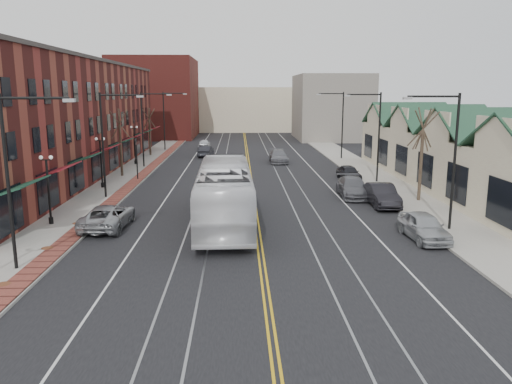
{
  "coord_description": "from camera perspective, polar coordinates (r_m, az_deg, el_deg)",
  "views": [
    {
      "loc": [
        -1.09,
        -22.44,
        8.25
      ],
      "look_at": [
        -0.03,
        8.35,
        2.0
      ],
      "focal_mm": 35.0,
      "sensor_mm": 36.0,
      "label": 1
    }
  ],
  "objects": [
    {
      "name": "manhole_near",
      "position": [
        24.2,
        -26.92,
        -9.36
      ],
      "size": [
        0.6,
        0.6,
        0.02
      ],
      "primitive_type": "cylinder",
      "color": "#592D19",
      "rests_on": "sidewalk_left"
    },
    {
      "name": "tree_left_near",
      "position": [
        50.0,
        -15.24,
        5.63
      ],
      "size": [
        1.78,
        1.37,
        6.48
      ],
      "color": "#382B21",
      "rests_on": "sidewalk_left"
    },
    {
      "name": "parked_suv",
      "position": [
        31.79,
        -16.59,
        -2.7
      ],
      "size": [
        2.63,
        5.37,
        1.47
      ],
      "primitive_type": "imported",
      "rotation": [
        0.0,
        0.0,
        3.11
      ],
      "color": "#9B9EA2",
      "rests_on": "ground"
    },
    {
      "name": "distant_car_right",
      "position": [
        58.63,
        2.57,
        4.08
      ],
      "size": [
        2.16,
        5.05,
        1.45
      ],
      "primitive_type": "imported",
      "rotation": [
        0.0,
        0.0,
        0.02
      ],
      "color": "slate",
      "rests_on": "ground"
    },
    {
      "name": "manhole_far",
      "position": [
        33.09,
        -19.74,
        -3.38
      ],
      "size": [
        0.6,
        0.6,
        0.02
      ],
      "primitive_type": "cylinder",
      "color": "#592D19",
      "rests_on": "sidewalk_left"
    },
    {
      "name": "streetlight_l_1",
      "position": [
        39.84,
        -16.55,
        6.35
      ],
      "size": [
        3.33,
        0.25,
        8.0
      ],
      "color": "black",
      "rests_on": "sidewalk_left"
    },
    {
      "name": "tree_right_mid",
      "position": [
        39.15,
        18.4,
        4.28
      ],
      "size": [
        1.9,
        1.46,
        6.93
      ],
      "color": "#382B21",
      "rests_on": "sidewalk_right"
    },
    {
      "name": "backdrop_right",
      "position": [
        88.95,
        8.57,
        9.57
      ],
      "size": [
        12.0,
        16.0,
        11.0
      ],
      "primitive_type": "cube",
      "color": "slate",
      "rests_on": "ground"
    },
    {
      "name": "parked_car_d",
      "position": [
        47.94,
        10.57,
        2.19
      ],
      "size": [
        1.95,
        4.15,
        1.37
      ],
      "primitive_type": "imported",
      "rotation": [
        0.0,
        0.0,
        0.08
      ],
      "color": "black",
      "rests_on": "ground"
    },
    {
      "name": "lamppost_l_3",
      "position": [
        57.96,
        -13.68,
        5.16
      ],
      "size": [
        0.84,
        0.28,
        4.27
      ],
      "color": "black",
      "rests_on": "sidewalk_left"
    },
    {
      "name": "streetlight_l_2",
      "position": [
        55.44,
        -12.44,
        7.87
      ],
      "size": [
        3.33,
        0.25,
        8.0
      ],
      "color": "black",
      "rests_on": "sidewalk_left"
    },
    {
      "name": "streetlight_l_3",
      "position": [
        71.22,
        -10.13,
        8.7
      ],
      "size": [
        3.33,
        0.25,
        8.0
      ],
      "color": "black",
      "rests_on": "sidewalk_left"
    },
    {
      "name": "manhole_mid",
      "position": [
        28.55,
        -22.75,
        -5.92
      ],
      "size": [
        0.6,
        0.6,
        0.02
      ],
      "primitive_type": "cylinder",
      "color": "#592D19",
      "rests_on": "sidewalk_left"
    },
    {
      "name": "backdrop_left",
      "position": [
        93.65,
        -11.33,
        10.49
      ],
      "size": [
        14.0,
        18.0,
        14.0
      ],
      "primitive_type": "cube",
      "color": "maroon",
      "rests_on": "ground"
    },
    {
      "name": "streetlight_l_0",
      "position": [
        24.77,
        -25.7,
        2.85
      ],
      "size": [
        3.33,
        0.25,
        8.0
      ],
      "color": "black",
      "rests_on": "sidewalk_left"
    },
    {
      "name": "tree_left_far",
      "position": [
        65.64,
        -12.07,
        6.87
      ],
      "size": [
        1.66,
        1.28,
        6.02
      ],
      "color": "#382B21",
      "rests_on": "sidewalk_left"
    },
    {
      "name": "streetlight_r_0",
      "position": [
        31.09,
        21.08,
        4.75
      ],
      "size": [
        3.33,
        0.25,
        8.0
      ],
      "color": "black",
      "rests_on": "sidewalk_right"
    },
    {
      "name": "building_left",
      "position": [
        52.66,
        -22.06,
        7.65
      ],
      "size": [
        10.0,
        50.0,
        11.0
      ],
      "primitive_type": "cube",
      "color": "maroon",
      "rests_on": "ground"
    },
    {
      "name": "building_right",
      "position": [
        46.92,
        22.09,
        3.34
      ],
      "size": [
        8.0,
        36.0,
        4.6
      ],
      "primitive_type": "cube",
      "color": "beige",
      "rests_on": "ground"
    },
    {
      "name": "distant_car_left",
      "position": [
        64.17,
        -5.76,
        4.66
      ],
      "size": [
        1.88,
        4.43,
        1.42
      ],
      "primitive_type": "imported",
      "rotation": [
        0.0,
        0.0,
        3.05
      ],
      "color": "black",
      "rests_on": "ground"
    },
    {
      "name": "lamppost_l_2",
      "position": [
        44.44,
        -17.26,
        3.13
      ],
      "size": [
        0.84,
        0.28,
        4.27
      ],
      "color": "black",
      "rests_on": "sidewalk_left"
    },
    {
      "name": "sidewalk_right",
      "position": [
        45.16,
        14.91,
        0.65
      ],
      "size": [
        4.0,
        120.0,
        0.15
      ],
      "primitive_type": "cube",
      "color": "gray",
      "rests_on": "ground"
    },
    {
      "name": "distant_car_far",
      "position": [
        73.13,
        -5.92,
        5.49
      ],
      "size": [
        1.73,
        4.19,
        1.42
      ],
      "primitive_type": "imported",
      "rotation": [
        0.0,
        0.0,
        3.15
      ],
      "color": "silver",
      "rests_on": "ground"
    },
    {
      "name": "transit_bus",
      "position": [
        31.28,
        -3.61,
        -0.22
      ],
      "size": [
        3.54,
        13.92,
        3.86
      ],
      "primitive_type": "imported",
      "rotation": [
        0.0,
        0.0,
        3.16
      ],
      "color": "white",
      "rests_on": "ground"
    },
    {
      "name": "backdrop_mid",
      "position": [
        107.52,
        -1.41,
        9.47
      ],
      "size": [
        22.0,
        14.0,
        9.0
      ],
      "primitive_type": "cube",
      "color": "beige",
      "rests_on": "ground"
    },
    {
      "name": "sidewalk_left",
      "position": [
        44.58,
        -16.11,
        0.45
      ],
      "size": [
        4.0,
        120.0,
        0.15
      ],
      "primitive_type": "cube",
      "color": "gray",
      "rests_on": "ground"
    },
    {
      "name": "parked_car_a",
      "position": [
        29.68,
        18.62,
        -3.75
      ],
      "size": [
        2.04,
        4.59,
        1.54
      ],
      "primitive_type": "imported",
      "rotation": [
        0.0,
        0.0,
        0.05
      ],
      "color": "#A3A7AA",
      "rests_on": "ground"
    },
    {
      "name": "lamppost_l_1",
      "position": [
        33.18,
        -22.61,
        0.07
      ],
      "size": [
        0.84,
        0.28,
        4.27
      ],
      "color": "black",
      "rests_on": "sidewalk_left"
    },
    {
      "name": "parked_car_c",
      "position": [
        40.21,
        11.02,
        0.53
      ],
      "size": [
        2.39,
        5.39,
        1.54
      ],
      "primitive_type": "imported",
      "rotation": [
        0.0,
        0.0,
        -0.04
      ],
      "color": "#5A5B61",
      "rests_on": "ground"
    },
    {
      "name": "streetlight_r_2",
      "position": [
        61.73,
        9.46,
        8.32
      ],
      "size": [
        3.33,
        0.25,
        8.0
      ],
      "color": "black",
      "rests_on": "sidewalk_right"
    },
    {
      "name": "traffic_signal",
      "position": [
        47.78,
        -13.48,
        4.06
      ],
      "size": [
        0.18,
        0.15,
        3.8
      ],
      "color": "black",
      "rests_on": "sidewalk_left"
    },
    {
      "name": "streetlight_r_1",
      "position": [
        46.18,
        13.37,
        7.16
      ],
      "size": [
        3.33,
        0.25,
        8.0
      ],
      "color": "black",
      "rests_on": "sidewalk_right"
    },
    {
      "name": "parked_car_b",
      "position": [
        37.43,
        14.18,
        -0.35
      ],
      "size": [
        1.78,
        4.94,
        1.62
      ],
      "primitive_type": "imported",
      "rotation": [
        0.0,
        0.0,
        -0.01
      ],
      "color": "black",
      "rests_on": "ground"
    },
    {
      "name": "ground",
      "position": [
        23.94,
        0.76,
        -8.7
      ],
      "size": [
        160.0,
        160.0,
        0.0
      ],
      "primitive_type": "plane",
      "color": "black",
      "rests_on": "ground"
    }
  ]
}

